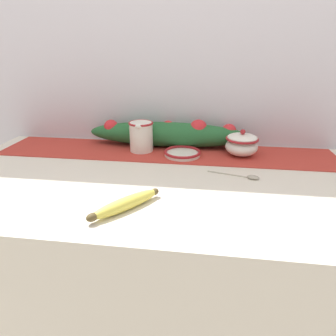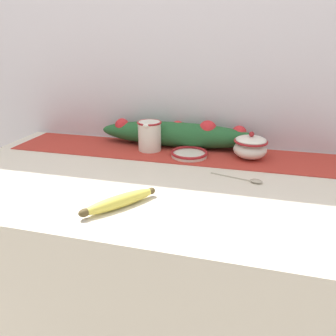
{
  "view_description": "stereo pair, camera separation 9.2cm",
  "coord_description": "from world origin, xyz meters",
  "px_view_note": "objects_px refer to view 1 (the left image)",
  "views": [
    {
      "loc": [
        0.17,
        -0.89,
        1.33
      ],
      "look_at": [
        0.05,
        -0.04,
        0.98
      ],
      "focal_mm": 32.0,
      "sensor_mm": 36.0,
      "label": 1
    },
    {
      "loc": [
        0.26,
        -0.87,
        1.33
      ],
      "look_at": [
        0.05,
        -0.04,
        0.98
      ],
      "focal_mm": 32.0,
      "sensor_mm": 36.0,
      "label": 2
    }
  ],
  "objects_px": {
    "sugar_bowl": "(242,144)",
    "banana": "(125,204)",
    "cream_pitcher": "(141,135)",
    "spoon": "(250,177)",
    "small_dish": "(182,153)"
  },
  "relations": [
    {
      "from": "sugar_bowl",
      "to": "banana",
      "type": "relative_size",
      "value": 0.66
    },
    {
      "from": "small_dish",
      "to": "spoon",
      "type": "height_order",
      "value": "small_dish"
    },
    {
      "from": "cream_pitcher",
      "to": "banana",
      "type": "bearing_deg",
      "value": -82.71
    },
    {
      "from": "cream_pitcher",
      "to": "small_dish",
      "type": "height_order",
      "value": "cream_pitcher"
    },
    {
      "from": "sugar_bowl",
      "to": "small_dish",
      "type": "relative_size",
      "value": 0.88
    },
    {
      "from": "banana",
      "to": "spoon",
      "type": "xyz_separation_m",
      "value": [
        0.35,
        0.25,
        -0.01
      ]
    },
    {
      "from": "cream_pitcher",
      "to": "sugar_bowl",
      "type": "bearing_deg",
      "value": -0.25
    },
    {
      "from": "banana",
      "to": "spoon",
      "type": "distance_m",
      "value": 0.43
    },
    {
      "from": "cream_pitcher",
      "to": "banana",
      "type": "relative_size",
      "value": 0.64
    },
    {
      "from": "cream_pitcher",
      "to": "spoon",
      "type": "bearing_deg",
      "value": -27.68
    },
    {
      "from": "small_dish",
      "to": "banana",
      "type": "bearing_deg",
      "value": -104.44
    },
    {
      "from": "sugar_bowl",
      "to": "banana",
      "type": "bearing_deg",
      "value": -125.97
    },
    {
      "from": "sugar_bowl",
      "to": "small_dish",
      "type": "height_order",
      "value": "sugar_bowl"
    },
    {
      "from": "banana",
      "to": "spoon",
      "type": "bearing_deg",
      "value": 35.88
    },
    {
      "from": "cream_pitcher",
      "to": "spoon",
      "type": "height_order",
      "value": "cream_pitcher"
    }
  ]
}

